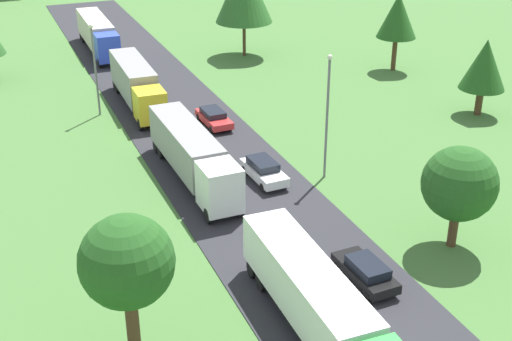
# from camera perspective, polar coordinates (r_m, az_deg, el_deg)

# --- Properties ---
(road) EXTENTS (10.00, 140.00, 0.06)m
(road) POSITION_cam_1_polar(r_m,az_deg,el_deg) (44.62, 0.89, -4.15)
(road) COLOR #2B2B30
(road) RESTS_ON ground
(lane_marking_centre) EXTENTS (0.16, 119.35, 0.01)m
(lane_marking_centre) POSITION_cam_1_polar(r_m,az_deg,el_deg) (41.20, 3.32, -6.92)
(lane_marking_centre) COLOR white
(lane_marking_centre) RESTS_ON road
(truck_lead) EXTENTS (2.71, 14.45, 3.43)m
(truck_lead) POSITION_cam_1_polar(r_m,az_deg,el_deg) (33.85, 5.31, -11.03)
(truck_lead) COLOR green
(truck_lead) RESTS_ON road
(truck_second) EXTENTS (2.66, 13.58, 3.57)m
(truck_second) POSITION_cam_1_polar(r_m,az_deg,el_deg) (49.02, -5.26, 1.40)
(truck_second) COLOR white
(truck_second) RESTS_ON road
(truck_third) EXTENTS (2.75, 12.67, 3.80)m
(truck_third) POSITION_cam_1_polar(r_m,az_deg,el_deg) (63.99, -9.83, 7.11)
(truck_third) COLOR yellow
(truck_third) RESTS_ON road
(truck_fourth) EXTENTS (2.63, 13.79, 3.63)m
(truck_fourth) POSITION_cam_1_polar(r_m,az_deg,el_deg) (82.21, -12.93, 10.98)
(truck_fourth) COLOR blue
(truck_fourth) RESTS_ON road
(car_second) EXTENTS (1.98, 4.42, 1.40)m
(car_second) POSITION_cam_1_polar(r_m,az_deg,el_deg) (38.83, 9.03, -8.20)
(car_second) COLOR black
(car_second) RESTS_ON road
(car_third) EXTENTS (2.05, 4.60, 1.51)m
(car_third) POSITION_cam_1_polar(r_m,az_deg,el_deg) (49.34, 0.65, 0.03)
(car_third) COLOR white
(car_third) RESTS_ON road
(car_fourth) EXTENTS (2.00, 4.60, 1.34)m
(car_fourth) POSITION_cam_1_polar(r_m,az_deg,el_deg) (59.13, -3.50, 4.41)
(car_fourth) COLOR red
(car_fourth) RESTS_ON road
(lamppost_second) EXTENTS (0.36, 0.36, 9.15)m
(lamppost_second) POSITION_cam_1_polar(r_m,az_deg,el_deg) (48.53, 5.90, 4.85)
(lamppost_second) COLOR slate
(lamppost_second) RESTS_ON ground
(lamppost_third) EXTENTS (0.36, 0.36, 8.15)m
(lamppost_third) POSITION_cam_1_polar(r_m,az_deg,el_deg) (61.82, -13.14, 8.44)
(lamppost_third) COLOR slate
(lamppost_third) RESTS_ON ground
(tree_oak) EXTENTS (4.35, 4.35, 7.55)m
(tree_oak) POSITION_cam_1_polar(r_m,az_deg,el_deg) (31.37, -10.60, -7.49)
(tree_oak) COLOR #513823
(tree_oak) RESTS_ON ground
(tree_birch) EXTENTS (4.12, 4.12, 8.07)m
(tree_birch) POSITION_cam_1_polar(r_m,az_deg,el_deg) (74.02, 11.60, 12.38)
(tree_birch) COLOR #513823
(tree_birch) RESTS_ON ground
(tree_ash) EXTENTS (3.99, 3.99, 6.80)m
(tree_ash) POSITION_cam_1_polar(r_m,az_deg,el_deg) (63.49, 18.32, 8.27)
(tree_ash) COLOR #513823
(tree_ash) RESTS_ON ground
(tree_lime) EXTENTS (4.46, 4.46, 6.41)m
(tree_lime) POSITION_cam_1_polar(r_m,az_deg,el_deg) (41.79, 16.43, -1.08)
(tree_lime) COLOR #513823
(tree_lime) RESTS_ON ground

